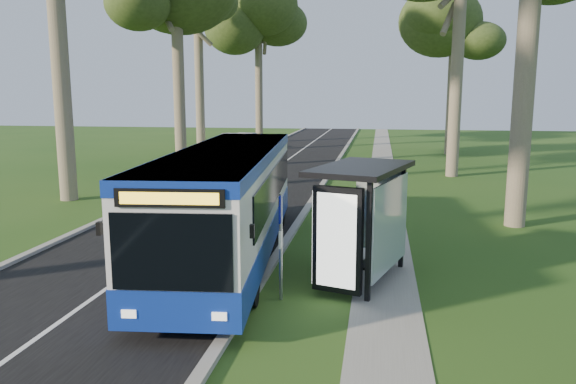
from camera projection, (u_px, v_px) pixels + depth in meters
name	position (u px, v px, depth m)	size (l,w,h in m)	color
ground	(271.00, 267.00, 14.97)	(120.00, 120.00, 0.00)	#254D18
road	(237.00, 196.00, 25.24)	(7.00, 100.00, 0.02)	black
kerb_east	(314.00, 197.00, 24.68)	(0.25, 100.00, 0.12)	#9E9B93
kerb_west	(163.00, 193.00, 25.79)	(0.25, 100.00, 0.12)	#9E9B93
centre_line	(237.00, 196.00, 25.24)	(0.12, 100.00, 0.01)	white
footpath	(383.00, 200.00, 24.21)	(1.50, 100.00, 0.02)	gray
bus	(229.00, 202.00, 15.48)	(3.50, 11.80, 3.08)	white
bus_stop_sign	(281.00, 234.00, 12.32)	(0.08, 0.34, 2.42)	gray
bus_shelter	(367.00, 203.00, 13.15)	(2.69, 3.70, 2.85)	black
litter_bin	(330.00, 216.00, 19.10)	(0.51, 0.51, 0.90)	black
car_white	(229.00, 143.00, 42.81)	(2.01, 4.99, 1.70)	silver
car_silver	(245.00, 141.00, 46.82)	(1.41, 4.04, 1.33)	#9EA1A5
tree_west_e	(258.00, 14.00, 51.22)	(5.20, 5.20, 15.89)	#7A6B56
tree_east_d	(456.00, 9.00, 41.02)	(5.20, 5.20, 14.38)	#7A6B56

